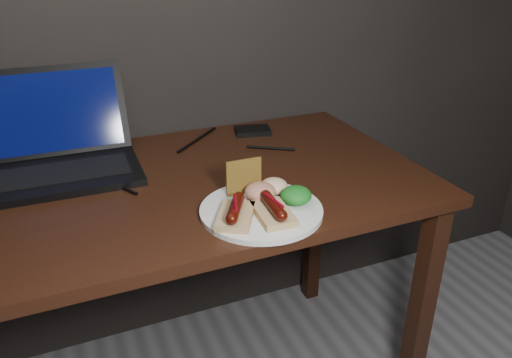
{
  "coord_description": "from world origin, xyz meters",
  "views": [
    {
      "loc": [
        -0.18,
        0.27,
        1.3
      ],
      "look_at": [
        0.2,
        1.18,
        0.82
      ],
      "focal_mm": 35.0,
      "sensor_mm": 36.0,
      "label": 1
    }
  ],
  "objects": [
    {
      "name": "salsa_mound",
      "position": [
        0.22,
        1.19,
        0.78
      ],
      "size": [
        0.07,
        0.07,
        0.04
      ],
      "primitive_type": "ellipsoid",
      "color": "maroon",
      "rests_on": "plate"
    },
    {
      "name": "bread_sausage_center",
      "position": [
        0.21,
        1.11,
        0.78
      ],
      "size": [
        0.08,
        0.12,
        0.04
      ],
      "color": "tan",
      "rests_on": "plate"
    },
    {
      "name": "coleslaw_mound",
      "position": [
        0.26,
        1.21,
        0.78
      ],
      "size": [
        0.06,
        0.06,
        0.04
      ],
      "primitive_type": "ellipsoid",
      "color": "silver",
      "rests_on": "plate"
    },
    {
      "name": "bread_sausage_left",
      "position": [
        0.13,
        1.13,
        0.78
      ],
      "size": [
        0.12,
        0.13,
        0.04
      ],
      "color": "tan",
      "rests_on": "plate"
    },
    {
      "name": "plate",
      "position": [
        0.2,
        1.15,
        0.76
      ],
      "size": [
        0.35,
        0.35,
        0.01
      ],
      "primitive_type": "cylinder",
      "rotation": [
        0.0,
        0.0,
        -0.35
      ],
      "color": "silver",
      "rests_on": "desk"
    },
    {
      "name": "hard_drive",
      "position": [
        0.38,
        1.63,
        0.76
      ],
      "size": [
        0.12,
        0.1,
        0.02
      ],
      "primitive_type": "cube",
      "rotation": [
        0.0,
        0.0,
        -0.23
      ],
      "color": "black",
      "rests_on": "desk"
    },
    {
      "name": "crispbread",
      "position": [
        0.2,
        1.23,
        0.8
      ],
      "size": [
        0.09,
        0.01,
        0.08
      ],
      "primitive_type": "cube",
      "color": "olive",
      "rests_on": "plate"
    },
    {
      "name": "desk_cables",
      "position": [
        0.01,
        1.5,
        0.75
      ],
      "size": [
        0.84,
        0.37,
        0.01
      ],
      "color": "black",
      "rests_on": "desk"
    },
    {
      "name": "salad_greens",
      "position": [
        0.29,
        1.14,
        0.78
      ],
      "size": [
        0.07,
        0.07,
        0.04
      ],
      "primitive_type": "ellipsoid",
      "color": "#0F4F14",
      "rests_on": "plate"
    },
    {
      "name": "desk",
      "position": [
        0.0,
        1.38,
        0.66
      ],
      "size": [
        1.4,
        0.7,
        0.75
      ],
      "color": "#371B0D",
      "rests_on": "ground"
    },
    {
      "name": "laptop",
      "position": [
        -0.19,
        1.57,
        0.81
      ],
      "size": [
        0.39,
        0.33,
        0.25
      ],
      "color": "black",
      "rests_on": "desk"
    }
  ]
}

